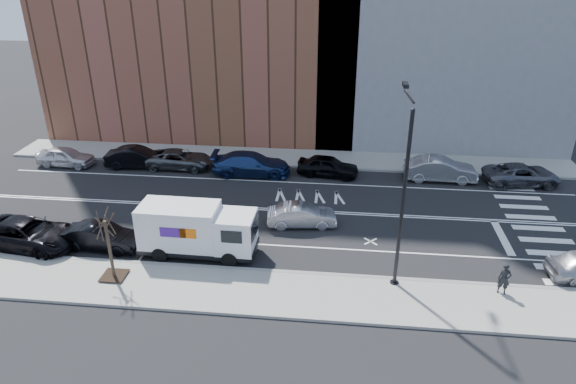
% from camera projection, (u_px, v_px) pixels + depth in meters
% --- Properties ---
extents(ground, '(120.00, 120.00, 0.00)m').
position_uv_depth(ground, '(274.00, 210.00, 32.76)').
color(ground, black).
rests_on(ground, ground).
extents(sidewalk_near, '(44.00, 3.60, 0.15)m').
position_uv_depth(sidewalk_near, '(250.00, 292.00, 24.84)').
color(sidewalk_near, gray).
rests_on(sidewalk_near, ground).
extents(sidewalk_far, '(44.00, 3.60, 0.15)m').
position_uv_depth(sidewalk_far, '(289.00, 158.00, 40.62)').
color(sidewalk_far, gray).
rests_on(sidewalk_far, ground).
extents(curb_near, '(44.00, 0.25, 0.17)m').
position_uv_depth(curb_near, '(256.00, 270.00, 26.45)').
color(curb_near, gray).
rests_on(curb_near, ground).
extents(curb_far, '(44.00, 0.25, 0.17)m').
position_uv_depth(curb_far, '(286.00, 166.00, 39.00)').
color(curb_far, gray).
rests_on(curb_far, ground).
extents(crosswalk, '(3.00, 14.00, 0.01)m').
position_uv_depth(crosswalk, '(534.00, 223.00, 31.20)').
color(crosswalk, white).
rests_on(crosswalk, ground).
extents(road_markings, '(40.00, 8.60, 0.01)m').
position_uv_depth(road_markings, '(274.00, 210.00, 32.76)').
color(road_markings, white).
rests_on(road_markings, ground).
extents(bldg_brick, '(26.00, 10.00, 22.00)m').
position_uv_depth(bldg_brick, '(202.00, 2.00, 42.78)').
color(bldg_brick, brown).
rests_on(bldg_brick, ground).
extents(streetlight, '(0.44, 4.02, 9.34)m').
position_uv_depth(streetlight, '(403.00, 188.00, 23.69)').
color(streetlight, black).
rests_on(streetlight, ground).
extents(street_tree, '(1.20, 1.20, 3.75)m').
position_uv_depth(street_tree, '(111.00, 255.00, 25.28)').
color(street_tree, black).
rests_on(street_tree, ground).
extents(fedex_van, '(6.34, 2.35, 2.88)m').
position_uv_depth(fedex_van, '(197.00, 230.00, 27.42)').
color(fedex_van, black).
rests_on(fedex_van, ground).
extents(far_parked_a, '(4.38, 1.94, 1.46)m').
position_uv_depth(far_parked_a, '(65.00, 156.00, 39.09)').
color(far_parked_a, silver).
rests_on(far_parked_a, ground).
extents(far_parked_b, '(4.84, 2.01, 1.56)m').
position_uv_depth(far_parked_b, '(137.00, 158.00, 38.77)').
color(far_parked_b, black).
rests_on(far_parked_b, ground).
extents(far_parked_c, '(5.01, 2.34, 1.39)m').
position_uv_depth(far_parked_c, '(180.00, 159.00, 38.69)').
color(far_parked_c, '#4E5055').
rests_on(far_parked_c, ground).
extents(far_parked_d, '(5.80, 2.53, 1.66)m').
position_uv_depth(far_parked_d, '(251.00, 164.00, 37.49)').
color(far_parked_d, navy).
rests_on(far_parked_d, ground).
extents(far_parked_e, '(4.63, 2.37, 1.51)m').
position_uv_depth(far_parked_e, '(328.00, 166.00, 37.33)').
color(far_parked_e, black).
rests_on(far_parked_e, ground).
extents(far_parked_f, '(5.09, 1.81, 1.67)m').
position_uv_depth(far_parked_f, '(440.00, 169.00, 36.56)').
color(far_parked_f, '#AAAAAF').
rests_on(far_parked_f, ground).
extents(far_parked_g, '(5.43, 2.95, 1.45)m').
position_uv_depth(far_parked_g, '(522.00, 175.00, 36.01)').
color(far_parked_g, '#52535A').
rests_on(far_parked_g, ground).
extents(driving_sedan, '(4.26, 1.96, 1.35)m').
position_uv_depth(driving_sedan, '(302.00, 215.00, 30.63)').
color(driving_sedan, silver).
rests_on(driving_sedan, ground).
extents(near_parked_rear_a, '(4.46, 1.83, 1.44)m').
position_uv_depth(near_parked_rear_a, '(101.00, 237.00, 28.28)').
color(near_parked_rear_a, black).
rests_on(near_parked_rear_a, ground).
extents(near_parked_rear_b, '(6.07, 3.34, 1.61)m').
position_uv_depth(near_parked_rear_b, '(28.00, 234.00, 28.43)').
color(near_parked_rear_b, black).
rests_on(near_parked_rear_b, ground).
extents(pedestrian, '(0.66, 0.50, 1.61)m').
position_uv_depth(pedestrian, '(504.00, 279.00, 24.30)').
color(pedestrian, black).
rests_on(pedestrian, sidewalk_near).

